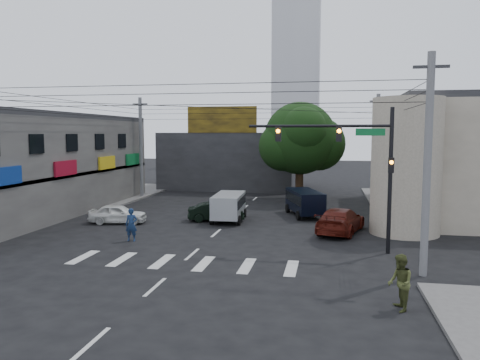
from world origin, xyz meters
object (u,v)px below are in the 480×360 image
(utility_pole_near_right, at_px, (427,166))
(navy_van, at_px, (305,203))
(traffic_gantry, at_px, (356,156))
(traffic_officer, at_px, (131,225))
(dark_sedan, at_px, (216,212))
(utility_pole_far_left, at_px, (141,148))
(white_compact, at_px, (118,214))
(pedestrian_olive, at_px, (400,283))
(utility_pole_far_right, at_px, (377,149))
(silver_minivan, at_px, (229,207))
(maroon_sedan, at_px, (341,220))
(street_tree, at_px, (300,139))

(utility_pole_near_right, distance_m, navy_van, 15.00)
(traffic_gantry, xyz_separation_m, traffic_officer, (-11.94, 0.17, -3.92))
(dark_sedan, height_order, navy_van, navy_van)
(utility_pole_far_left, xyz_separation_m, white_compact, (3.38, -12.20, -3.97))
(dark_sedan, xyz_separation_m, pedestrian_olive, (9.88, -14.60, 0.33))
(white_compact, bearing_deg, utility_pole_near_right, -125.43)
(utility_pole_far_right, distance_m, dark_sedan, 15.79)
(utility_pole_far_left, relative_size, silver_minivan, 2.11)
(maroon_sedan, distance_m, traffic_officer, 12.22)
(street_tree, distance_m, pedestrian_olive, 26.60)
(utility_pole_far_right, distance_m, traffic_officer, 22.60)
(utility_pole_far_left, height_order, maroon_sedan, utility_pole_far_left)
(traffic_gantry, distance_m, traffic_officer, 12.57)
(utility_pole_near_right, xyz_separation_m, maroon_sedan, (-3.20, 8.04, -3.86))
(traffic_officer, bearing_deg, utility_pole_far_left, 104.70)
(utility_pole_near_right, relative_size, dark_sedan, 2.29)
(traffic_gantry, xyz_separation_m, white_compact, (-14.95, 4.81, -4.20))
(dark_sedan, bearing_deg, silver_minivan, -92.64)
(utility_pole_far_left, distance_m, dark_sedan, 14.49)
(silver_minivan, bearing_deg, utility_pole_far_right, -49.72)
(utility_pole_near_right, distance_m, utility_pole_far_right, 20.50)
(maroon_sedan, height_order, navy_van, navy_van)
(utility_pole_far_right, xyz_separation_m, dark_sedan, (-11.44, -10.14, -3.97))
(street_tree, relative_size, utility_pole_near_right, 0.95)
(traffic_gantry, relative_size, utility_pole_far_left, 0.78)
(white_compact, relative_size, maroon_sedan, 0.71)
(traffic_officer, bearing_deg, utility_pole_near_right, -20.13)
(silver_minivan, distance_m, pedestrian_olive, 17.33)
(white_compact, height_order, silver_minivan, silver_minivan)
(utility_pole_far_right, height_order, white_compact, utility_pole_far_right)
(maroon_sedan, distance_m, silver_minivan, 7.80)
(street_tree, height_order, traffic_gantry, street_tree)
(dark_sedan, xyz_separation_m, white_compact, (-6.18, -2.06, 0.01))
(traffic_officer, bearing_deg, navy_van, 41.21)
(street_tree, height_order, silver_minivan, street_tree)
(navy_van, bearing_deg, traffic_gantry, 177.86)
(traffic_officer, bearing_deg, utility_pole_far_right, 42.97)
(utility_pole_near_right, height_order, silver_minivan, utility_pole_near_right)
(utility_pole_near_right, height_order, utility_pole_far_left, same)
(utility_pole_far_left, xyz_separation_m, silver_minivan, (10.41, -9.96, -3.68))
(utility_pole_near_right, height_order, pedestrian_olive, utility_pole_near_right)
(utility_pole_near_right, distance_m, maroon_sedan, 9.47)
(utility_pole_near_right, bearing_deg, traffic_gantry, 127.42)
(navy_van, xyz_separation_m, pedestrian_olive, (4.06, -17.66, 0.04))
(maroon_sedan, relative_size, navy_van, 1.12)
(utility_pole_near_right, bearing_deg, silver_minivan, 135.15)
(navy_van, bearing_deg, dark_sedan, 99.08)
(navy_van, bearing_deg, pedestrian_olive, 174.32)
(dark_sedan, distance_m, pedestrian_olive, 17.64)
(traffic_gantry, relative_size, pedestrian_olive, 3.76)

